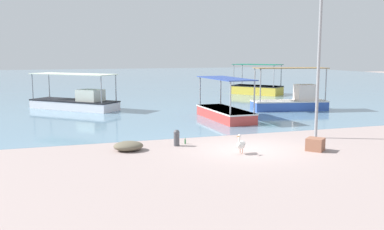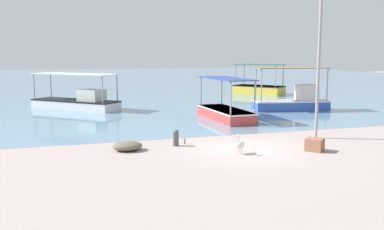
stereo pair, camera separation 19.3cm
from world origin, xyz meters
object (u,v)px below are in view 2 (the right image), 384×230
at_px(fishing_boat_far_right, 226,111).
at_px(pelican, 240,144).
at_px(glass_bottle, 185,141).
at_px(fishing_boat_near_left, 78,101).
at_px(fishing_boat_outer, 259,88).
at_px(net_pile, 127,146).
at_px(lamp_post, 319,59).
at_px(mooring_bollard, 176,137).
at_px(cargo_crate, 315,145).
at_px(fishing_boat_center, 294,100).

distance_m(fishing_boat_far_right, pelican, 8.81).
distance_m(fishing_boat_far_right, glass_bottle, 7.34).
height_order(fishing_boat_near_left, fishing_boat_outer, fishing_boat_outer).
relative_size(fishing_boat_far_right, net_pile, 4.34).
relative_size(fishing_boat_near_left, lamp_post, 0.93).
relative_size(fishing_boat_far_right, lamp_post, 0.80).
height_order(lamp_post, net_pile, lamp_post).
bearing_deg(mooring_bollard, cargo_crate, -26.87).
height_order(fishing_boat_near_left, pelican, fishing_boat_near_left).
distance_m(fishing_boat_outer, pelican, 24.66).
xyz_separation_m(lamp_post, mooring_bollard, (-6.62, 0.31, -3.24)).
height_order(fishing_boat_center, fishing_boat_far_right, fishing_boat_center).
xyz_separation_m(pelican, glass_bottle, (-1.53, 2.43, -0.27)).
height_order(fishing_boat_near_left, fishing_boat_far_right, fishing_boat_near_left).
distance_m(fishing_boat_far_right, fishing_boat_outer, 16.04).
xyz_separation_m(pelican, cargo_crate, (3.08, -0.41, -0.12)).
distance_m(fishing_boat_near_left, cargo_crate, 18.23).
bearing_deg(fishing_boat_far_right, glass_bottle, -125.81).
height_order(fishing_boat_outer, mooring_bollard, fishing_boat_outer).
distance_m(mooring_bollard, glass_bottle, 0.60).
relative_size(fishing_boat_near_left, cargo_crate, 9.32).
relative_size(fishing_boat_far_right, cargo_crate, 8.03).
xyz_separation_m(fishing_boat_center, lamp_post, (-4.14, -8.94, 2.94)).
bearing_deg(mooring_bollard, net_pile, -173.29).
bearing_deg(mooring_bollard, fishing_boat_center, 38.74).
height_order(fishing_boat_center, lamp_post, lamp_post).
xyz_separation_m(fishing_boat_center, net_pile, (-12.85, -8.88, -0.49)).
bearing_deg(fishing_boat_outer, pelican, -117.89).
bearing_deg(pelican, fishing_boat_outer, 62.11).
xyz_separation_m(fishing_boat_far_right, mooring_bollard, (-4.75, -6.21, -0.12)).
bearing_deg(fishing_boat_outer, fishing_boat_far_right, -123.19).
distance_m(fishing_boat_center, lamp_post, 10.28).
bearing_deg(glass_bottle, fishing_boat_near_left, 106.25).
xyz_separation_m(fishing_boat_outer, mooring_bollard, (-13.53, -19.63, -0.21)).
height_order(cargo_crate, glass_bottle, cargo_crate).
distance_m(mooring_bollard, net_pile, 2.12).
distance_m(fishing_boat_outer, net_pile, 25.28).
height_order(fishing_boat_far_right, glass_bottle, fishing_boat_far_right).
bearing_deg(fishing_boat_outer, fishing_boat_center, -104.15).
height_order(fishing_boat_center, fishing_boat_outer, fishing_boat_center).
bearing_deg(cargo_crate, mooring_bollard, 153.13).
xyz_separation_m(fishing_boat_far_right, lamp_post, (1.87, -6.52, 3.13)).
distance_m(lamp_post, mooring_bollard, 7.38).
relative_size(lamp_post, mooring_bollard, 9.29).
relative_size(cargo_crate, glass_bottle, 2.41).
bearing_deg(lamp_post, pelican, -158.17).
bearing_deg(lamp_post, glass_bottle, 174.65).
distance_m(fishing_boat_center, pelican, 13.90).
bearing_deg(fishing_boat_near_left, fishing_boat_far_right, -42.01).
distance_m(fishing_boat_near_left, mooring_bollard, 13.98).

